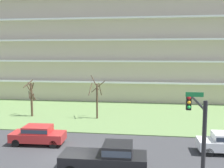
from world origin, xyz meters
name	(u,v)px	position (x,y,z in m)	size (l,w,h in m)	color
ground	(71,158)	(0.00, 0.00, 0.00)	(160.00, 160.00, 0.00)	#38383A
grass_lawn_strip	(103,114)	(0.00, 14.00, 0.04)	(80.00, 16.00, 0.08)	#66844C
apartment_building	(116,41)	(0.00, 27.35, 9.50)	(53.04, 11.67, 18.99)	beige
tree_far_left	(31,97)	(-8.22, 11.57, 2.35)	(1.65, 1.65, 4.38)	#4C3828
tree_left	(97,98)	(-0.37, 11.57, 2.50)	(1.67, 1.61, 5.08)	#4C3828
pickup_black_near_left	(107,158)	(2.95, -1.99, 1.02)	(5.44, 2.11, 1.95)	black
sedan_red_center_right	(38,134)	(-3.56, 2.50, 0.87)	(4.47, 1.98, 1.57)	#B22828
traffic_signal_mast	(197,130)	(7.79, -4.86, 3.83)	(0.90, 4.91, 5.58)	black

